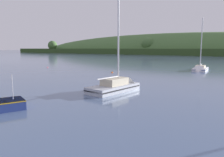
{
  "coord_description": "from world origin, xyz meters",
  "views": [
    {
      "loc": [
        22.49,
        12.9,
        5.78
      ],
      "look_at": [
        2.6,
        41.92,
        0.88
      ],
      "focal_mm": 34.78,
      "sensor_mm": 36.0,
      "label": 1
    }
  ],
  "objects_px": {
    "mooring_buoy_foreground": "(48,68)",
    "mooring_buoy_off_fishing_boat": "(112,73)",
    "sailboat_far_left": "(200,70)",
    "sailboat_midwater_white": "(119,88)"
  },
  "relations": [
    {
      "from": "sailboat_midwater_white",
      "to": "mooring_buoy_foreground",
      "type": "xyz_separation_m",
      "value": [
        -37.13,
        17.89,
        -0.34
      ]
    },
    {
      "from": "mooring_buoy_foreground",
      "to": "sailboat_midwater_white",
      "type": "bearing_deg",
      "value": -25.73
    },
    {
      "from": "sailboat_midwater_white",
      "to": "sailboat_far_left",
      "type": "relative_size",
      "value": 1.05
    },
    {
      "from": "sailboat_midwater_white",
      "to": "sailboat_far_left",
      "type": "bearing_deg",
      "value": 0.29
    },
    {
      "from": "mooring_buoy_foreground",
      "to": "mooring_buoy_off_fishing_boat",
      "type": "height_order",
      "value": "mooring_buoy_off_fishing_boat"
    },
    {
      "from": "sailboat_midwater_white",
      "to": "mooring_buoy_off_fishing_boat",
      "type": "height_order",
      "value": "sailboat_midwater_white"
    },
    {
      "from": "sailboat_midwater_white",
      "to": "mooring_buoy_off_fishing_boat",
      "type": "relative_size",
      "value": 26.8
    },
    {
      "from": "sailboat_far_left",
      "to": "mooring_buoy_off_fishing_boat",
      "type": "distance_m",
      "value": 23.31
    },
    {
      "from": "sailboat_midwater_white",
      "to": "mooring_buoy_foreground",
      "type": "bearing_deg",
      "value": 69.92
    },
    {
      "from": "sailboat_midwater_white",
      "to": "mooring_buoy_foreground",
      "type": "distance_m",
      "value": 41.22
    }
  ]
}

